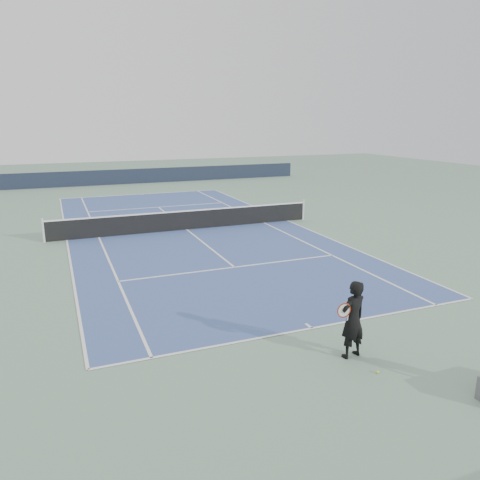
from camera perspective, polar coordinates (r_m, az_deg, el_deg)
name	(u,v)px	position (r m, az deg, el deg)	size (l,w,h in m)	color
ground	(187,230)	(22.79, -6.50, 1.25)	(80.00, 80.00, 0.00)	gray
court_surface	(187,230)	(22.79, -6.51, 1.26)	(10.97, 23.77, 0.01)	#3C538F
tennis_net	(186,220)	(22.68, -6.54, 2.49)	(12.90, 0.10, 1.07)	silver
windscreen_far	(128,177)	(40.00, -13.46, 7.54)	(30.00, 0.25, 1.20)	black
tennis_player	(353,319)	(10.80, 13.57, -9.39)	(0.83, 0.60, 1.80)	black
tennis_ball	(377,372)	(10.65, 16.40, -15.17)	(0.07, 0.07, 0.07)	#C7E02D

